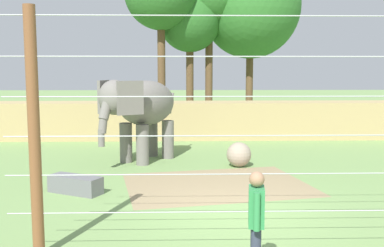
{
  "coord_description": "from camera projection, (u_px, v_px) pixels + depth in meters",
  "views": [
    {
      "loc": [
        -1.19,
        -9.47,
        3.1
      ],
      "look_at": [
        -0.8,
        4.7,
        1.4
      ],
      "focal_mm": 41.93,
      "sensor_mm": 36.0,
      "label": 1
    }
  ],
  "objects": [
    {
      "name": "zookeeper",
      "position": [
        256.0,
        222.0,
        6.42
      ],
      "size": [
        0.27,
        0.59,
        1.67
      ],
      "color": "#33384C",
      "rests_on": "ground"
    },
    {
      "name": "elephant",
      "position": [
        141.0,
        107.0,
        15.03
      ],
      "size": [
        2.88,
        3.34,
        2.8
      ],
      "color": "slate",
      "rests_on": "ground"
    },
    {
      "name": "tree_behind_wall",
      "position": [
        190.0,
        20.0,
        26.24
      ],
      "size": [
        3.73,
        3.73,
        8.05
      ],
      "color": "brown",
      "rests_on": "ground"
    },
    {
      "name": "tree_right_of_centre",
      "position": [
        251.0,
        6.0,
        27.26
      ],
      "size": [
        6.07,
        6.07,
        10.16
      ],
      "color": "brown",
      "rests_on": "ground"
    },
    {
      "name": "enrichment_ball",
      "position": [
        239.0,
        155.0,
        14.38
      ],
      "size": [
        0.79,
        0.79,
        0.79
      ],
      "primitive_type": "sphere",
      "color": "gray",
      "rests_on": "ground"
    },
    {
      "name": "feed_trough",
      "position": [
        75.0,
        185.0,
        11.31
      ],
      "size": [
        1.47,
        1.08,
        0.44
      ],
      "color": "slate",
      "rests_on": "ground"
    },
    {
      "name": "ground_plane",
      "position": [
        234.0,
        212.0,
        9.8
      ],
      "size": [
        120.0,
        120.0,
        0.0
      ],
      "primitive_type": "plane",
      "color": "#759956"
    },
    {
      "name": "embankment_wall",
      "position": [
        206.0,
        120.0,
        20.38
      ],
      "size": [
        36.0,
        1.8,
        1.66
      ],
      "primitive_type": "cube",
      "color": "tan",
      "rests_on": "ground"
    },
    {
      "name": "cable_fence",
      "position": [
        252.0,
        133.0,
        7.33
      ],
      "size": [
        8.09,
        0.19,
        4.12
      ],
      "color": "brown",
      "rests_on": "ground"
    },
    {
      "name": "dirt_patch",
      "position": [
        217.0,
        184.0,
        12.19
      ],
      "size": [
        5.44,
        4.44,
        0.01
      ],
      "primitive_type": "cube",
      "rotation": [
        0.0,
        0.0,
        0.19
      ],
      "color": "#937F5B",
      "rests_on": "ground"
    }
  ]
}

